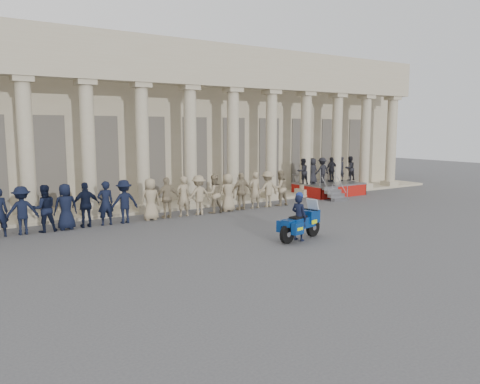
# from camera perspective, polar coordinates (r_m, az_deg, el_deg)

# --- Properties ---
(ground) EXTENTS (90.00, 90.00, 0.00)m
(ground) POSITION_cam_1_polar(r_m,az_deg,el_deg) (17.30, 2.35, -6.05)
(ground) COLOR #444447
(ground) RESTS_ON ground
(building) EXTENTS (40.00, 12.50, 9.00)m
(building) POSITION_cam_1_polar(r_m,az_deg,el_deg) (30.05, -14.27, 8.29)
(building) COLOR tan
(building) RESTS_ON ground
(officer_rank) EXTENTS (22.01, 0.72, 1.90)m
(officer_rank) POSITION_cam_1_polar(r_m,az_deg,el_deg) (20.50, -19.23, -1.58)
(officer_rank) COLOR black
(officer_rank) RESTS_ON ground
(reviewing_stand) EXTENTS (4.76, 3.75, 2.33)m
(reviewing_stand) POSITION_cam_1_polar(r_m,az_deg,el_deg) (29.64, 10.56, 2.12)
(reviewing_stand) COLOR gray
(reviewing_stand) RESTS_ON ground
(motorcycle) EXTENTS (2.26, 1.13, 1.47)m
(motorcycle) POSITION_cam_1_polar(r_m,az_deg,el_deg) (17.58, 7.43, -3.77)
(motorcycle) COLOR black
(motorcycle) RESTS_ON ground
(rider) EXTENTS (0.54, 0.71, 1.82)m
(rider) POSITION_cam_1_polar(r_m,az_deg,el_deg) (17.43, 7.21, -2.97)
(rider) COLOR black
(rider) RESTS_ON ground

